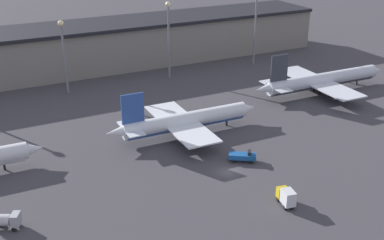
{
  "coord_description": "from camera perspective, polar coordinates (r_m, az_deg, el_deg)",
  "views": [
    {
      "loc": [
        -47.75,
        -77.42,
        51.6
      ],
      "look_at": [
        -0.48,
        16.37,
        6.0
      ],
      "focal_mm": 45.0,
      "sensor_mm": 36.0,
      "label": 1
    }
  ],
  "objects": [
    {
      "name": "service_vehicle_0",
      "position": [
        92.41,
        -21.1,
        -11.03
      ],
      "size": [
        5.19,
        4.08,
        3.03
      ],
      "rotation": [
        0.0,
        0.0,
        -0.47
      ],
      "color": "#9EA3A8",
      "rests_on": "ground"
    },
    {
      "name": "service_vehicle_1",
      "position": [
        108.57,
        6.03,
        -4.3
      ],
      "size": [
        6.35,
        5.3,
        2.66
      ],
      "rotation": [
        0.0,
        0.0,
        -0.59
      ],
      "color": "#195199",
      "rests_on": "ground"
    },
    {
      "name": "lamp_post_3",
      "position": [
        175.12,
        7.58,
        12.09
      ],
      "size": [
        1.8,
        1.8,
        28.18
      ],
      "color": "slate",
      "rests_on": "ground"
    },
    {
      "name": "lamp_post_2",
      "position": [
        159.27,
        -2.79,
        10.56
      ],
      "size": [
        1.8,
        1.8,
        25.36
      ],
      "color": "slate",
      "rests_on": "ground"
    },
    {
      "name": "lamp_post_1",
      "position": [
        149.44,
        -15.0,
        8.32
      ],
      "size": [
        1.8,
        1.8,
        22.58
      ],
      "color": "slate",
      "rests_on": "ground"
    },
    {
      "name": "airplane_2",
      "position": [
        120.06,
        -0.86,
        -0.13
      ],
      "size": [
        41.08,
        28.02,
        12.94
      ],
      "rotation": [
        0.0,
        0.0,
        -0.02
      ],
      "color": "white",
      "rests_on": "ground"
    },
    {
      "name": "service_vehicle_4",
      "position": [
        94.1,
        11.14,
        -8.89
      ],
      "size": [
        2.87,
        4.91,
        3.56
      ],
      "rotation": [
        0.0,
        0.0,
        1.38
      ],
      "color": "gold",
      "rests_on": "ground"
    },
    {
      "name": "ground",
      "position": [
        104.58,
        4.3,
        -6.17
      ],
      "size": [
        600.0,
        600.0,
        0.0
      ],
      "primitive_type": "plane",
      "color": "#423F44"
    },
    {
      "name": "airplane_3",
      "position": [
        154.31,
        15.14,
        4.55
      ],
      "size": [
        48.65,
        32.66,
        13.83
      ],
      "rotation": [
        0.0,
        0.0,
        -0.02
      ],
      "color": "silver",
      "rests_on": "ground"
    },
    {
      "name": "terminal_building",
      "position": [
        175.73,
        -10.25,
        8.73
      ],
      "size": [
        165.42,
        23.41,
        15.87
      ],
      "color": "gray",
      "rests_on": "ground"
    }
  ]
}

